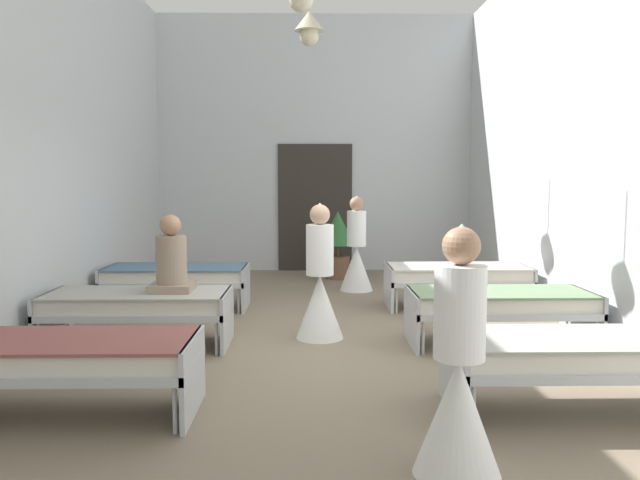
{
  "coord_description": "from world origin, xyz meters",
  "views": [
    {
      "loc": [
        -0.1,
        -6.38,
        1.74
      ],
      "look_at": [
        0.0,
        -0.31,
        1.14
      ],
      "focal_mm": 34.79,
      "sensor_mm": 36.0,
      "label": 1
    }
  ],
  "objects": [
    {
      "name": "bed_left_row_0",
      "position": [
        -1.9,
        -1.9,
        0.44
      ],
      "size": [
        1.9,
        0.84,
        0.57
      ],
      "color": "#B7BCC1",
      "rests_on": "ground"
    },
    {
      "name": "room_shell",
      "position": [
        -0.0,
        1.26,
        2.41
      ],
      "size": [
        6.29,
        11.03,
        4.8
      ],
      "color": "silver",
      "rests_on": "ground"
    },
    {
      "name": "nurse_mid_aisle",
      "position": [
        0.77,
        -2.87,
        0.53
      ],
      "size": [
        0.52,
        0.52,
        1.49
      ],
      "rotation": [
        0.0,
        0.0,
        0.24
      ],
      "color": "white",
      "rests_on": "ground"
    },
    {
      "name": "nurse_near_aisle",
      "position": [
        0.01,
        0.3,
        0.53
      ],
      "size": [
        0.52,
        0.52,
        1.49
      ],
      "rotation": [
        0.0,
        0.0,
        0.67
      ],
      "color": "white",
      "rests_on": "ground"
    },
    {
      "name": "ground_plane",
      "position": [
        0.0,
        0.0,
        -0.05
      ],
      "size": [
        6.49,
        11.43,
        0.1
      ],
      "primitive_type": "cube",
      "color": "#7A6B56"
    },
    {
      "name": "bed_left_row_2",
      "position": [
        -1.9,
        1.9,
        0.44
      ],
      "size": [
        1.9,
        0.84,
        0.57
      ],
      "color": "#B7BCC1",
      "rests_on": "ground"
    },
    {
      "name": "bed_right_row_0",
      "position": [
        1.9,
        -1.9,
        0.44
      ],
      "size": [
        1.9,
        0.84,
        0.57
      ],
      "color": "#B7BCC1",
      "rests_on": "ground"
    },
    {
      "name": "bed_right_row_1",
      "position": [
        1.9,
        0.0,
        0.44
      ],
      "size": [
        1.9,
        0.84,
        0.57
      ],
      "color": "#B7BCC1",
      "rests_on": "ground"
    },
    {
      "name": "bed_left_row_1",
      "position": [
        -1.9,
        0.0,
        0.44
      ],
      "size": [
        1.9,
        0.84,
        0.57
      ],
      "color": "#B7BCC1",
      "rests_on": "ground"
    },
    {
      "name": "nurse_far_aisle",
      "position": [
        0.63,
        3.22,
        0.53
      ],
      "size": [
        0.52,
        0.52,
        1.49
      ],
      "rotation": [
        0.0,
        0.0,
        0.34
      ],
      "color": "white",
      "rests_on": "ground"
    },
    {
      "name": "patient_seated_primary",
      "position": [
        -1.55,
        0.05,
        0.87
      ],
      "size": [
        0.44,
        0.44,
        0.8
      ],
      "color": "gray",
      "rests_on": "bed_left_row_1"
    },
    {
      "name": "bed_right_row_2",
      "position": [
        1.9,
        1.9,
        0.44
      ],
      "size": [
        1.9,
        0.84,
        0.57
      ],
      "color": "#B7BCC1",
      "rests_on": "ground"
    },
    {
      "name": "potted_plant",
      "position": [
        0.39,
        4.42,
        0.72
      ],
      "size": [
        0.61,
        0.61,
        1.19
      ],
      "color": "brown",
      "rests_on": "ground"
    }
  ]
}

